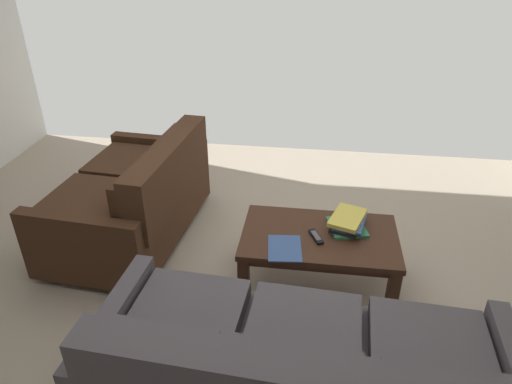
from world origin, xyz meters
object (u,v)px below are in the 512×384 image
(book_stack, at_px, (348,222))
(tv_remote, at_px, (316,237))
(sofa_main, at_px, (298,381))
(coffee_table, at_px, (319,243))
(loveseat_near, at_px, (135,198))
(loose_magazine, at_px, (285,248))

(book_stack, xyz_separation_m, tv_remote, (0.21, 0.14, -0.04))
(sofa_main, relative_size, coffee_table, 1.95)
(loveseat_near, bearing_deg, loose_magazine, 154.33)
(coffee_table, distance_m, loose_magazine, 0.30)
(coffee_table, xyz_separation_m, book_stack, (-0.18, -0.10, 0.11))
(loveseat_near, relative_size, book_stack, 4.40)
(book_stack, bearing_deg, tv_remote, 35.14)
(tv_remote, bearing_deg, coffee_table, -118.32)
(coffee_table, height_order, tv_remote, tv_remote)
(sofa_main, xyz_separation_m, coffee_table, (-0.08, -1.10, 0.00))
(loveseat_near, relative_size, loose_magazine, 5.39)
(coffee_table, bearing_deg, loveseat_near, -15.38)
(coffee_table, distance_m, tv_remote, 0.09)
(loose_magazine, bearing_deg, coffee_table, 34.98)
(sofa_main, distance_m, loose_magazine, 0.93)
(book_stack, xyz_separation_m, loose_magazine, (0.40, 0.29, -0.04))
(coffee_table, xyz_separation_m, tv_remote, (0.02, 0.04, 0.08))
(book_stack, bearing_deg, sofa_main, 77.78)
(coffee_table, bearing_deg, tv_remote, 61.68)
(loveseat_near, height_order, book_stack, loveseat_near)
(loveseat_near, bearing_deg, book_stack, 169.70)
(book_stack, bearing_deg, loose_magazine, 36.02)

